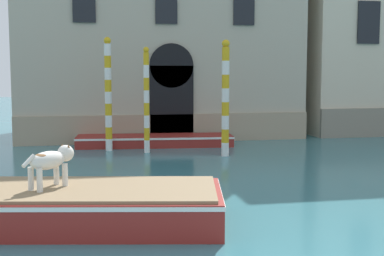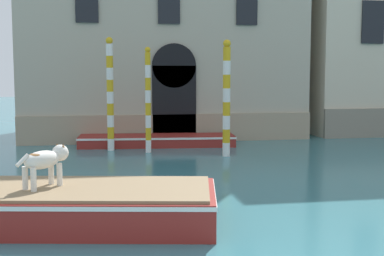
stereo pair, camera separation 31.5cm
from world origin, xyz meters
TOP-DOWN VIEW (x-y plane):
  - boat_foreground at (-3.77, 7.00)m, footprint 7.58×3.75m
  - dog_on_deck at (-3.42, 6.96)m, footprint 0.94×0.93m
  - boat_moored_near_palazzo at (-0.10, 17.38)m, footprint 6.26×2.03m
  - mooring_pole_0 at (-1.94, 16.54)m, footprint 0.26×0.26m
  - mooring_pole_1 at (2.01, 14.45)m, footprint 0.27×0.27m
  - mooring_pole_5 at (-0.60, 15.77)m, footprint 0.21×0.21m

SIDE VIEW (x-z plane):
  - boat_moored_near_palazzo at x=-0.10m, z-range 0.01..0.45m
  - boat_foreground at x=-3.77m, z-range 0.02..0.76m
  - dog_on_deck at x=-3.42m, z-range 0.86..1.67m
  - mooring_pole_5 at x=-0.60m, z-range 0.02..3.85m
  - mooring_pole_1 at x=2.01m, z-range 0.02..4.07m
  - mooring_pole_0 at x=-1.94m, z-range 0.02..4.23m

